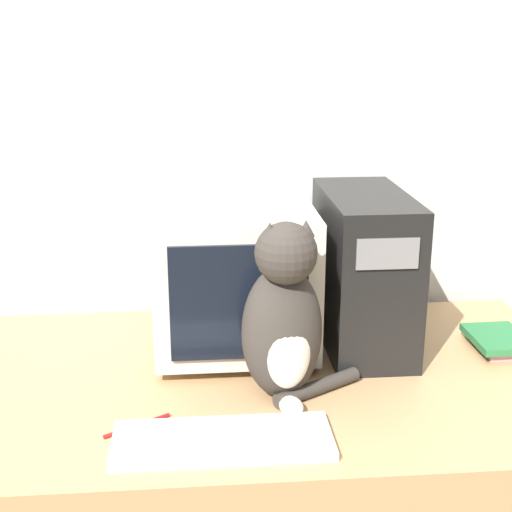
{
  "coord_description": "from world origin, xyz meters",
  "views": [
    {
      "loc": [
        -0.18,
        -1.12,
        1.53
      ],
      "look_at": [
        -0.04,
        0.47,
        1.02
      ],
      "focal_mm": 50.0,
      "sensor_mm": 36.0,
      "label": 1
    }
  ],
  "objects_px": {
    "pen": "(137,426)",
    "keyboard": "(223,440)",
    "crt_monitor": "(234,275)",
    "book_stack": "(499,341)",
    "computer_tower": "(364,270)",
    "cat": "(284,320)"
  },
  "relations": [
    {
      "from": "book_stack",
      "to": "cat",
      "type": "bearing_deg",
      "value": -160.74
    },
    {
      "from": "cat",
      "to": "book_stack",
      "type": "xyz_separation_m",
      "value": [
        0.6,
        0.21,
        -0.17
      ]
    },
    {
      "from": "crt_monitor",
      "to": "pen",
      "type": "height_order",
      "value": "crt_monitor"
    },
    {
      "from": "crt_monitor",
      "to": "computer_tower",
      "type": "xyz_separation_m",
      "value": [
        0.34,
        -0.0,
        0.01
      ]
    },
    {
      "from": "computer_tower",
      "to": "cat",
      "type": "height_order",
      "value": "cat"
    },
    {
      "from": "computer_tower",
      "to": "pen",
      "type": "xyz_separation_m",
      "value": [
        -0.57,
        -0.39,
        -0.2
      ]
    },
    {
      "from": "computer_tower",
      "to": "cat",
      "type": "relative_size",
      "value": 1.03
    },
    {
      "from": "cat",
      "to": "pen",
      "type": "xyz_separation_m",
      "value": [
        -0.32,
        -0.11,
        -0.19
      ]
    },
    {
      "from": "cat",
      "to": "crt_monitor",
      "type": "bearing_deg",
      "value": 100.33
    },
    {
      "from": "pen",
      "to": "keyboard",
      "type": "bearing_deg",
      "value": -24.11
    },
    {
      "from": "keyboard",
      "to": "pen",
      "type": "height_order",
      "value": "keyboard"
    },
    {
      "from": "crt_monitor",
      "to": "book_stack",
      "type": "relative_size",
      "value": 2.43
    },
    {
      "from": "computer_tower",
      "to": "keyboard",
      "type": "distance_m",
      "value": 0.64
    },
    {
      "from": "computer_tower",
      "to": "keyboard",
      "type": "relative_size",
      "value": 0.98
    },
    {
      "from": "crt_monitor",
      "to": "cat",
      "type": "height_order",
      "value": "cat"
    },
    {
      "from": "keyboard",
      "to": "book_stack",
      "type": "bearing_deg",
      "value": 27.87
    },
    {
      "from": "crt_monitor",
      "to": "pen",
      "type": "distance_m",
      "value": 0.5
    },
    {
      "from": "cat",
      "to": "pen",
      "type": "distance_m",
      "value": 0.39
    },
    {
      "from": "keyboard",
      "to": "crt_monitor",
      "type": "bearing_deg",
      "value": 83.84
    },
    {
      "from": "cat",
      "to": "computer_tower",
      "type": "bearing_deg",
      "value": 41.81
    },
    {
      "from": "computer_tower",
      "to": "pen",
      "type": "relative_size",
      "value": 3.22
    },
    {
      "from": "book_stack",
      "to": "crt_monitor",
      "type": "bearing_deg",
      "value": 173.26
    }
  ]
}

